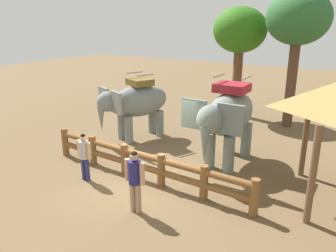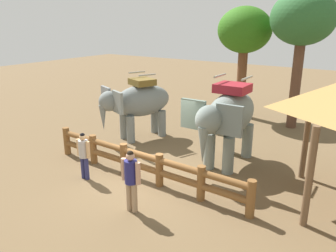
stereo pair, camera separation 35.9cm
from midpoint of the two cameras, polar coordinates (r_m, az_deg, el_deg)
ground_plane at (r=11.11m, az=-4.94°, el=-8.82°), size 60.00×60.00×0.00m
log_fence at (r=10.78m, az=-5.34°, el=-6.14°), size 7.62×0.51×1.05m
elephant_near_left at (r=14.30m, az=-6.14°, el=3.94°), size 2.45×3.34×2.81m
elephant_center at (r=11.71m, az=9.19°, el=1.63°), size 2.08×3.62×3.13m
tourist_woman_in_black at (r=10.99m, az=-14.86°, el=-4.54°), size 0.55×0.30×1.55m
tourist_man_in_blue at (r=8.93m, az=-6.78°, el=-8.61°), size 0.61×0.34×1.73m
tree_far_left at (r=16.57m, az=20.50°, el=16.32°), size 2.82×2.82×6.20m
tree_back_center at (r=17.94m, az=11.46°, el=15.22°), size 2.69×2.69×5.57m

